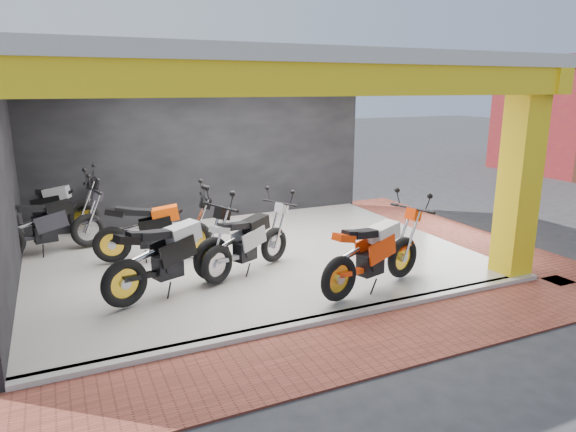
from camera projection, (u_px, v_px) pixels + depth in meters
name	position (u px, v px, depth m)	size (l,w,h in m)	color
ground	(297.00, 296.00, 8.11)	(80.00, 80.00, 0.00)	#2D2D30
showroom_floor	(252.00, 256.00, 9.86)	(8.00, 6.00, 0.10)	beige
showroom_ceiling	(248.00, 64.00, 8.99)	(8.40, 6.40, 0.20)	beige
back_wall	(204.00, 150.00, 12.17)	(8.20, 0.20, 3.50)	black
corner_column	(520.00, 177.00, 8.53)	(0.50, 0.50, 3.50)	yellow
header_beam_front	(332.00, 80.00, 6.42)	(8.40, 0.30, 0.40)	yellow
header_beam_right	(429.00, 83.00, 10.68)	(0.30, 6.40, 0.40)	yellow
floor_kerb	(328.00, 319.00, 7.19)	(8.00, 0.20, 0.10)	beige
paver_front	(358.00, 346.00, 6.52)	(9.00, 1.40, 0.03)	#9B4332
paver_right	(447.00, 230.00, 11.80)	(1.40, 7.00, 0.03)	#9B4332
moto_hero	(403.00, 238.00, 8.41)	(2.32, 0.86, 1.42)	#FF3E0A
moto_row_a	(211.00, 238.00, 8.32)	(2.40, 0.89, 1.47)	black
moto_row_b	(274.00, 228.00, 9.19)	(2.14, 0.79, 1.31)	#999CA0
moto_row_c	(194.00, 222.00, 9.48)	(2.25, 0.83, 1.38)	black
moto_row_d	(87.00, 214.00, 10.07)	(2.24, 0.83, 1.37)	black
moto_row_e	(83.00, 202.00, 10.99)	(2.36, 0.87, 1.44)	black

